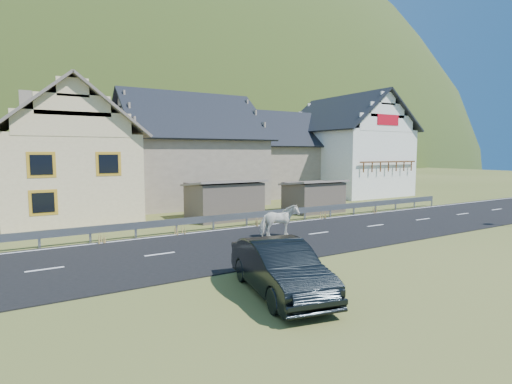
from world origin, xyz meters
TOP-DOWN VIEW (x-y plane):
  - ground at (0.00, 0.00)m, footprint 160.00×160.00m
  - road at (0.00, 0.00)m, footprint 60.00×7.00m
  - lane_markings at (0.00, 0.00)m, footprint 60.00×6.60m
  - guardrail at (-0.00, 3.68)m, footprint 28.10×0.09m
  - shed_left at (-2.00, 6.50)m, footprint 4.30×3.30m
  - shed_right at (4.50, 6.00)m, footprint 3.80×2.90m
  - house_cream at (-10.00, 12.00)m, footprint 7.80×9.80m
  - house_stone_a at (-1.00, 15.00)m, footprint 10.80×9.80m
  - house_stone_b at (9.00, 17.00)m, footprint 9.80×8.80m
  - house_white at (15.00, 14.00)m, footprint 8.80×10.80m
  - mountain at (5.00, 180.00)m, footprint 440.00×280.00m
  - horse at (-2.17, 0.27)m, footprint 1.06×1.90m
  - car at (-6.36, -5.95)m, footprint 2.45×4.80m

SIDE VIEW (x-z plane):
  - mountain at x=5.00m, z-range -150.00..110.00m
  - ground at x=0.00m, z-range 0.00..0.00m
  - road at x=0.00m, z-range 0.00..0.04m
  - lane_markings at x=0.00m, z-range 0.04..0.05m
  - guardrail at x=0.00m, z-range 0.19..0.94m
  - car at x=-6.36m, z-range 0.00..1.51m
  - horse at x=-2.17m, z-range 0.04..1.57m
  - shed_right at x=4.50m, z-range -0.10..2.10m
  - shed_left at x=-2.00m, z-range -0.10..2.30m
  - house_stone_b at x=9.00m, z-range 0.19..8.29m
  - house_cream at x=-10.00m, z-range 0.21..8.51m
  - house_stone_a at x=-1.00m, z-range 0.18..9.08m
  - house_white at x=15.00m, z-range 0.21..9.91m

